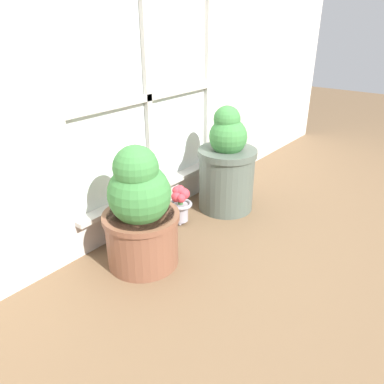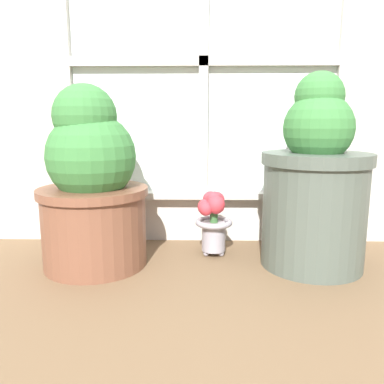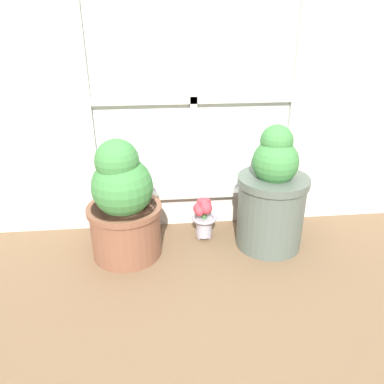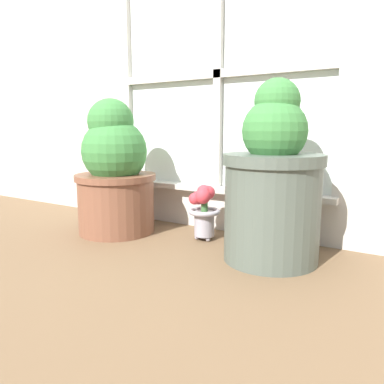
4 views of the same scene
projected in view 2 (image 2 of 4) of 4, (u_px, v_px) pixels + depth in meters
name	position (u px, v px, depth m)	size (l,w,h in m)	color
ground_plane	(204.00, 293.00, 1.05)	(10.00, 10.00, 0.00)	brown
potted_plant_left	(92.00, 186.00, 1.22)	(0.36, 0.36, 0.59)	brown
potted_plant_right	(315.00, 185.00, 1.21)	(0.35, 0.35, 0.63)	#4C564C
flower_vase	(213.00, 217.00, 1.33)	(0.13, 0.13, 0.23)	#99939E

